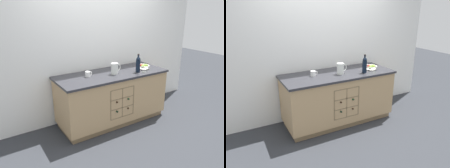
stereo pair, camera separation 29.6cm
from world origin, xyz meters
TOP-DOWN VIEW (x-y plane):
  - ground_plane at (0.00, 0.00)m, footprint 14.00×14.00m
  - back_wall at (0.00, 0.43)m, footprint 4.40×0.06m
  - kitchen_island at (-0.00, -0.00)m, footprint 1.91×0.76m
  - fruit_bowl at (0.63, -0.06)m, footprint 0.23×0.23m
  - white_pitcher at (0.01, -0.06)m, footprint 0.18×0.12m
  - ceramic_mug at (-0.43, 0.04)m, footprint 0.12×0.08m
  - standing_wine_bottle at (0.41, -0.18)m, footprint 0.08×0.08m

SIDE VIEW (x-z plane):
  - ground_plane at x=0.00m, z-range 0.00..0.00m
  - kitchen_island at x=0.00m, z-range 0.01..0.89m
  - fruit_bowl at x=0.63m, z-range 0.88..0.97m
  - ceramic_mug at x=-0.43m, z-range 0.88..0.97m
  - white_pitcher at x=0.01m, z-range 0.89..1.07m
  - standing_wine_bottle at x=0.41m, z-range 0.87..1.18m
  - back_wall at x=0.00m, z-range 0.00..2.55m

